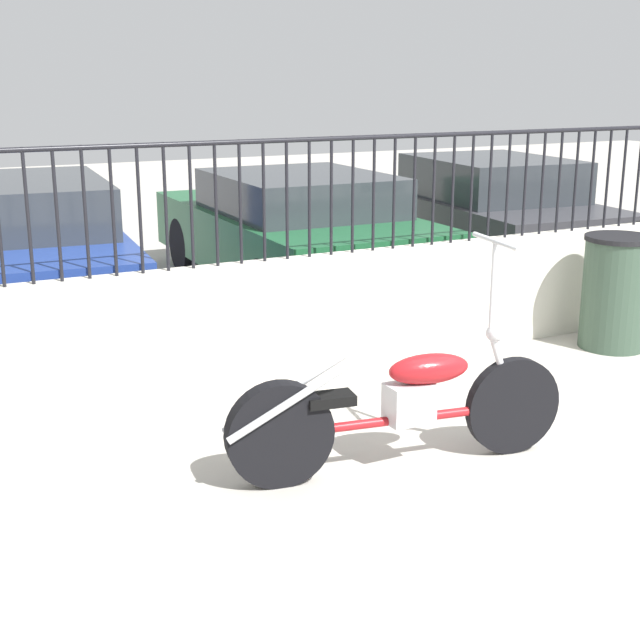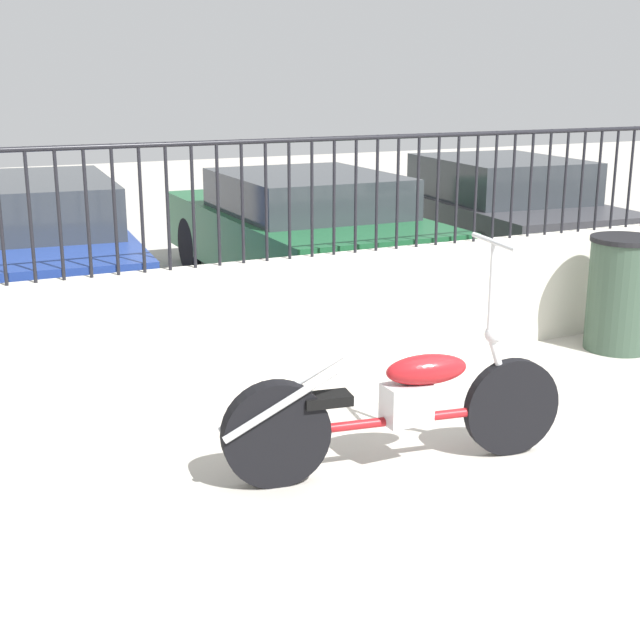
% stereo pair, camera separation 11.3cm
% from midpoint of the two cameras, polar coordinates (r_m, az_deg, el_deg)
% --- Properties ---
extents(ground_plane, '(40.00, 40.00, 0.00)m').
position_cam_midpoint_polar(ground_plane, '(5.84, 18.52, -8.41)').
color(ground_plane, '#ADA89E').
extents(low_wall, '(9.68, 0.18, 0.93)m').
position_cam_midpoint_polar(low_wall, '(7.43, 6.02, 1.23)').
color(low_wall, beige).
rests_on(low_wall, ground_plane).
extents(fence_railing, '(9.68, 0.04, 0.90)m').
position_cam_midpoint_polar(fence_railing, '(7.25, 6.26, 9.34)').
color(fence_railing, black).
rests_on(fence_railing, low_wall).
extents(motorcycle_red, '(2.12, 0.60, 1.37)m').
position_cam_midpoint_polar(motorcycle_red, '(5.26, 3.63, -5.66)').
color(motorcycle_red, black).
rests_on(motorcycle_red, ground_plane).
extents(trash_bin, '(0.59, 0.59, 0.97)m').
position_cam_midpoint_polar(trash_bin, '(7.98, 18.01, 1.71)').
color(trash_bin, '#334738').
rests_on(trash_bin, ground_plane).
extents(car_blue, '(2.16, 4.46, 1.37)m').
position_cam_midpoint_polar(car_blue, '(8.77, -19.32, 4.19)').
color(car_blue, black).
rests_on(car_blue, ground_plane).
extents(car_green, '(1.90, 4.21, 1.27)m').
position_cam_midpoint_polar(car_green, '(9.71, -2.01, 5.83)').
color(car_green, black).
rests_on(car_green, ground_plane).
extents(car_dark_grey, '(2.09, 4.26, 1.30)m').
position_cam_midpoint_polar(car_dark_grey, '(11.31, 10.13, 7.01)').
color(car_dark_grey, black).
rests_on(car_dark_grey, ground_plane).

